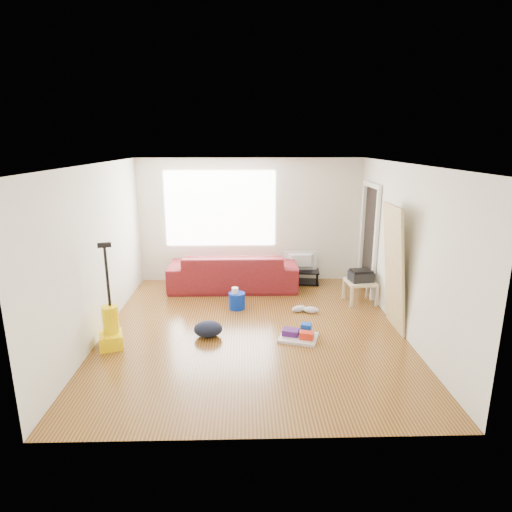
{
  "coord_description": "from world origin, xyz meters",
  "views": [
    {
      "loc": [
        -0.1,
        -6.06,
        2.8
      ],
      "look_at": [
        0.07,
        0.6,
        1.02
      ],
      "focal_mm": 30.0,
      "sensor_mm": 36.0,
      "label": 1
    }
  ],
  "objects_px": {
    "side_table": "(360,284)",
    "vacuum": "(111,328)",
    "tv_stand": "(301,276)",
    "bucket": "(237,308)",
    "sofa": "(233,288)",
    "backpack": "(208,336)",
    "cleaning_tray": "(299,335)"
  },
  "relations": [
    {
      "from": "backpack",
      "to": "tv_stand",
      "type": "bearing_deg",
      "value": 51.15
    },
    {
      "from": "backpack",
      "to": "bucket",
      "type": "bearing_deg",
      "value": 65.44
    },
    {
      "from": "side_table",
      "to": "cleaning_tray",
      "type": "distance_m",
      "value": 1.94
    },
    {
      "from": "bucket",
      "to": "cleaning_tray",
      "type": "height_order",
      "value": "cleaning_tray"
    },
    {
      "from": "sofa",
      "to": "cleaning_tray",
      "type": "xyz_separation_m",
      "value": [
        1.02,
        -2.27,
        0.06
      ]
    },
    {
      "from": "bucket",
      "to": "backpack",
      "type": "relative_size",
      "value": 0.67
    },
    {
      "from": "sofa",
      "to": "cleaning_tray",
      "type": "distance_m",
      "value": 2.49
    },
    {
      "from": "side_table",
      "to": "vacuum",
      "type": "distance_m",
      "value": 4.27
    },
    {
      "from": "tv_stand",
      "to": "cleaning_tray",
      "type": "height_order",
      "value": "tv_stand"
    },
    {
      "from": "side_table",
      "to": "cleaning_tray",
      "type": "xyz_separation_m",
      "value": [
        -1.27,
        -1.45,
        -0.28
      ]
    },
    {
      "from": "side_table",
      "to": "vacuum",
      "type": "height_order",
      "value": "vacuum"
    },
    {
      "from": "cleaning_tray",
      "to": "vacuum",
      "type": "distance_m",
      "value": 2.7
    },
    {
      "from": "side_table",
      "to": "vacuum",
      "type": "xyz_separation_m",
      "value": [
        -3.95,
        -1.61,
        -0.06
      ]
    },
    {
      "from": "cleaning_tray",
      "to": "sofa",
      "type": "bearing_deg",
      "value": 114.27
    },
    {
      "from": "tv_stand",
      "to": "bucket",
      "type": "height_order",
      "value": "tv_stand"
    },
    {
      "from": "tv_stand",
      "to": "vacuum",
      "type": "distance_m",
      "value": 4.06
    },
    {
      "from": "cleaning_tray",
      "to": "backpack",
      "type": "distance_m",
      "value": 1.35
    },
    {
      "from": "bucket",
      "to": "backpack",
      "type": "distance_m",
      "value": 1.17
    },
    {
      "from": "backpack",
      "to": "vacuum",
      "type": "bearing_deg",
      "value": -172.42
    },
    {
      "from": "tv_stand",
      "to": "backpack",
      "type": "xyz_separation_m",
      "value": [
        -1.69,
        -2.43,
        -0.15
      ]
    },
    {
      "from": "tv_stand",
      "to": "cleaning_tray",
      "type": "relative_size",
      "value": 1.21
    },
    {
      "from": "sofa",
      "to": "side_table",
      "type": "relative_size",
      "value": 4.67
    },
    {
      "from": "side_table",
      "to": "bucket",
      "type": "bearing_deg",
      "value": -173.74
    },
    {
      "from": "tv_stand",
      "to": "bucket",
      "type": "relative_size",
      "value": 2.74
    },
    {
      "from": "vacuum",
      "to": "sofa",
      "type": "bearing_deg",
      "value": 37.87
    },
    {
      "from": "tv_stand",
      "to": "side_table",
      "type": "distance_m",
      "value": 1.45
    },
    {
      "from": "tv_stand",
      "to": "bucket",
      "type": "xyz_separation_m",
      "value": [
        -1.28,
        -1.34,
        -0.15
      ]
    },
    {
      "from": "tv_stand",
      "to": "bucket",
      "type": "distance_m",
      "value": 1.85
    },
    {
      "from": "side_table",
      "to": "bucket",
      "type": "relative_size",
      "value": 1.87
    },
    {
      "from": "side_table",
      "to": "bucket",
      "type": "xyz_separation_m",
      "value": [
        -2.2,
        -0.24,
        -0.34
      ]
    },
    {
      "from": "tv_stand",
      "to": "backpack",
      "type": "height_order",
      "value": "tv_stand"
    },
    {
      "from": "sofa",
      "to": "backpack",
      "type": "distance_m",
      "value": 2.18
    }
  ]
}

